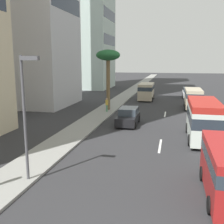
# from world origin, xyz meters

# --- Properties ---
(ground_plane) EXTENTS (198.00, 198.00, 0.00)m
(ground_plane) POSITION_xyz_m (31.50, 0.00, 0.00)
(ground_plane) COLOR #2D2D30
(sidewalk_right) EXTENTS (162.00, 2.61, 0.15)m
(sidewalk_right) POSITION_xyz_m (31.50, 7.14, 0.07)
(sidewalk_right) COLOR gray
(sidewalk_right) RESTS_ON ground_plane
(lane_stripe_mid) EXTENTS (3.20, 0.16, 0.01)m
(lane_stripe_mid) POSITION_xyz_m (14.86, 0.00, 0.01)
(lane_stripe_mid) COLOR silver
(lane_stripe_mid) RESTS_ON ground_plane
(lane_stripe_far) EXTENTS (3.20, 0.16, 0.01)m
(lane_stripe_far) POSITION_xyz_m (26.67, 0.00, 0.01)
(lane_stripe_far) COLOR silver
(lane_stripe_far) RESTS_ON ground_plane
(car_lead) EXTENTS (4.73, 1.88, 1.67)m
(car_lead) POSITION_xyz_m (41.57, -3.29, 0.79)
(car_lead) COLOR silver
(car_lead) RESTS_ON ground_plane
(van_second) EXTENTS (5.14, 2.10, 2.49)m
(van_second) POSITION_xyz_m (31.20, -3.31, 1.42)
(van_second) COLOR beige
(van_second) RESTS_ON ground_plane
(minibus_third) EXTENTS (6.31, 2.32, 3.02)m
(minibus_third) POSITION_xyz_m (17.19, -3.11, 1.66)
(minibus_third) COLOR silver
(minibus_third) RESTS_ON ground_plane
(car_fourth) EXTENTS (4.31, 1.85, 1.60)m
(car_fourth) POSITION_xyz_m (20.89, 3.30, 0.76)
(car_fourth) COLOR black
(car_fourth) RESTS_ON ground_plane
(van_sixth) EXTENTS (5.11, 2.20, 2.56)m
(van_sixth) POSITION_xyz_m (37.39, 3.21, 1.46)
(van_sixth) COLOR beige
(van_sixth) RESTS_ON ground_plane
(pedestrian_near_lamp) EXTENTS (0.30, 0.36, 1.59)m
(pedestrian_near_lamp) POSITION_xyz_m (26.04, 6.67, 1.02)
(pedestrian_near_lamp) COLOR #4C8C66
(pedestrian_near_lamp) RESTS_ON sidewalk_right
(palm_tree) EXTENTS (2.83, 2.83, 7.12)m
(palm_tree) POSITION_xyz_m (27.38, 6.82, 6.27)
(palm_tree) COLOR brown
(palm_tree) RESTS_ON sidewalk_right
(street_lamp) EXTENTS (0.24, 0.97, 6.14)m
(street_lamp) POSITION_xyz_m (7.52, 6.11, 3.99)
(street_lamp) COLOR #4C4C51
(street_lamp) RESTS_ON sidewalk_right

